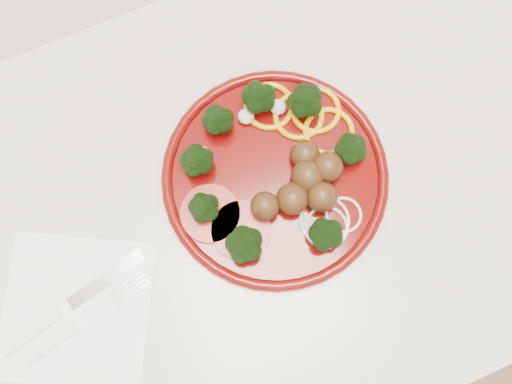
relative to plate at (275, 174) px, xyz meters
name	(u,v)px	position (x,y,z in m)	size (l,w,h in m)	color
counter	(147,292)	(-0.27, -0.01, -0.47)	(2.40, 0.60, 0.90)	silver
plate	(275,174)	(0.00, 0.00, 0.00)	(0.28, 0.28, 0.06)	#4E0605
napkin	(76,310)	(-0.28, -0.05, -0.02)	(0.17, 0.17, 0.00)	white
knife	(55,315)	(-0.30, -0.05, -0.01)	(0.19, 0.06, 0.01)	silver
fork	(65,334)	(-0.30, -0.08, -0.01)	(0.17, 0.05, 0.01)	white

